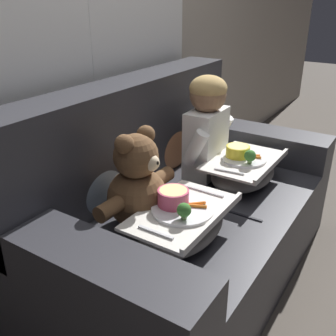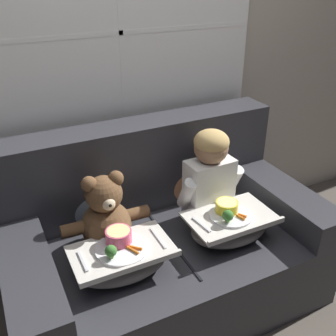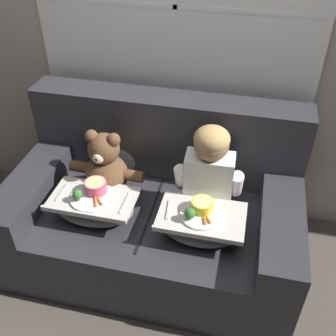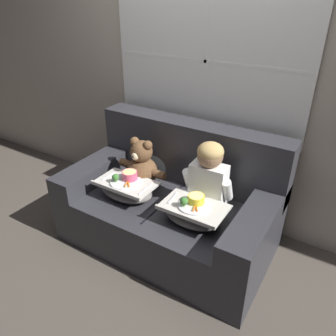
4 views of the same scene
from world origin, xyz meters
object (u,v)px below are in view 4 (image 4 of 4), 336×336
object	(u,v)px
couch	(173,204)
throw_pillow_behind_teddy	(157,158)
child_figure	(209,173)
lap_tray_child	(194,213)
teddy_bear	(142,166)
throw_pillow_behind_child	(220,176)
lap_tray_teddy	(126,188)

from	to	relation	value
couch	throw_pillow_behind_teddy	xyz separation A→B (m)	(-0.30, 0.21, 0.25)
child_figure	lap_tray_child	distance (m)	0.30
couch	teddy_bear	distance (m)	0.40
throw_pillow_behind_child	throw_pillow_behind_teddy	size ratio (longest dim) A/B	1.04
couch	lap_tray_child	size ratio (longest dim) A/B	3.62
throw_pillow_behind_teddy	lap_tray_teddy	world-z (taller)	throw_pillow_behind_teddy
throw_pillow_behind_child	lap_tray_teddy	distance (m)	0.74
couch	teddy_bear	bearing A→B (deg)	-178.76
lap_tray_teddy	couch	bearing A→B (deg)	35.89
throw_pillow_behind_teddy	teddy_bear	bearing A→B (deg)	-90.05
couch	child_figure	world-z (taller)	child_figure
child_figure	lap_tray_teddy	size ratio (longest dim) A/B	1.13
throw_pillow_behind_teddy	lap_tray_child	distance (m)	0.74
throw_pillow_behind_child	lap_tray_teddy	size ratio (longest dim) A/B	0.76
couch	throw_pillow_behind_child	distance (m)	0.44
throw_pillow_behind_teddy	teddy_bear	distance (m)	0.22
lap_tray_child	couch	bearing A→B (deg)	143.87
couch	lap_tray_child	distance (m)	0.40
lap_tray_child	lap_tray_teddy	world-z (taller)	lap_tray_child
throw_pillow_behind_teddy	couch	bearing A→B (deg)	-35.84
couch	lap_tray_child	xyz separation A→B (m)	(0.30, -0.22, 0.16)
couch	throw_pillow_behind_teddy	world-z (taller)	couch
throw_pillow_behind_child	lap_tray_teddy	xyz separation A→B (m)	(-0.59, -0.43, -0.08)
throw_pillow_behind_child	lap_tray_child	bearing A→B (deg)	-90.11
throw_pillow_behind_child	child_figure	world-z (taller)	child_figure
child_figure	teddy_bear	size ratio (longest dim) A/B	1.17
child_figure	throw_pillow_behind_teddy	bearing A→B (deg)	160.01
throw_pillow_behind_child	lap_tray_child	world-z (taller)	throw_pillow_behind_child
couch	lap_tray_teddy	size ratio (longest dim) A/B	3.50
lap_tray_child	lap_tray_teddy	bearing A→B (deg)	179.90
couch	throw_pillow_behind_child	bearing A→B (deg)	35.84
couch	throw_pillow_behind_teddy	distance (m)	0.44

